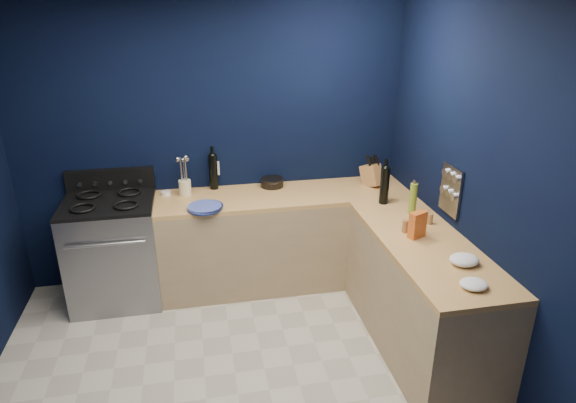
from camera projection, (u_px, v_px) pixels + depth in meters
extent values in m
cube|color=#B3AD9C|center=(238.00, 395.00, 3.44)|extent=(3.50, 3.50, 0.02)
cube|color=black|center=(213.00, 145.00, 4.55)|extent=(3.50, 0.02, 2.60)
cube|color=black|center=(498.00, 202.00, 3.26)|extent=(0.02, 3.50, 2.60)
cube|color=tan|center=(284.00, 240.00, 4.69)|extent=(2.30, 0.63, 0.86)
cube|color=#9B6831|center=(284.00, 196.00, 4.52)|extent=(2.30, 0.63, 0.04)
cube|color=tan|center=(420.00, 297.00, 3.79)|extent=(0.63, 1.67, 0.86)
cube|color=#9B6831|center=(426.00, 244.00, 3.62)|extent=(0.63, 1.67, 0.04)
cube|color=gray|center=(115.00, 253.00, 4.39)|extent=(0.76, 0.66, 0.92)
cube|color=black|center=(110.00, 271.00, 4.11)|extent=(0.59, 0.02, 0.42)
cube|color=black|center=(107.00, 203.00, 4.21)|extent=(0.76, 0.66, 0.03)
cube|color=black|center=(110.00, 180.00, 4.44)|extent=(0.76, 0.06, 0.20)
cube|color=gray|center=(451.00, 190.00, 3.80)|extent=(0.02, 0.28, 0.38)
cube|color=white|center=(215.00, 168.00, 4.61)|extent=(0.09, 0.02, 0.13)
cylinder|color=#3F4FAE|center=(205.00, 208.00, 4.16)|extent=(0.37, 0.37, 0.04)
cylinder|color=white|center=(166.00, 193.00, 4.47)|extent=(0.11, 0.11, 0.03)
cylinder|color=#F5E4C5|center=(185.00, 188.00, 4.45)|extent=(0.12, 0.12, 0.14)
cylinder|color=black|center=(213.00, 172.00, 4.57)|extent=(0.10, 0.10, 0.32)
cylinder|color=black|center=(272.00, 182.00, 4.66)|extent=(0.22, 0.22, 0.08)
cube|color=olive|center=(371.00, 175.00, 4.68)|extent=(0.21, 0.26, 0.25)
cylinder|color=black|center=(384.00, 186.00, 4.24)|extent=(0.10, 0.10, 0.32)
cylinder|color=olive|center=(413.00, 199.00, 4.04)|extent=(0.08, 0.08, 0.26)
cylinder|color=olive|center=(405.00, 226.00, 3.74)|extent=(0.05, 0.05, 0.10)
cylinder|color=olive|center=(430.00, 219.00, 3.89)|extent=(0.06, 0.06, 0.09)
cube|color=#A70E2D|center=(417.00, 225.00, 3.65)|extent=(0.15, 0.11, 0.20)
ellipsoid|color=white|center=(464.00, 260.00, 3.29)|extent=(0.21, 0.19, 0.07)
ellipsoid|color=white|center=(474.00, 284.00, 3.03)|extent=(0.20, 0.19, 0.05)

